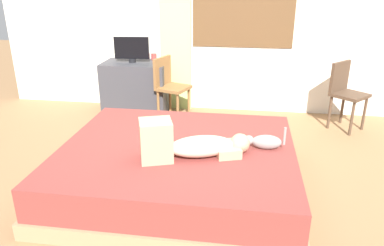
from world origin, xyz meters
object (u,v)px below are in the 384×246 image
at_px(cat, 264,142).
at_px(bed, 178,167).
at_px(tv_monitor, 132,49).
at_px(desk, 137,88).
at_px(chair_spare, 345,90).
at_px(chair_by_desk, 169,84).
at_px(cup, 154,57).
at_px(person_lying, 190,144).

bearing_deg(cat, bed, -175.72).
relative_size(cat, tv_monitor, 0.75).
xyz_separation_m(desk, chair_spare, (2.80, -0.17, 0.14)).
distance_m(bed, cat, 0.82).
bearing_deg(bed, chair_by_desk, 104.35).
bearing_deg(cat, cup, 125.66).
relative_size(person_lying, desk, 1.03).
distance_m(cup, chair_by_desk, 0.58).
bearing_deg(chair_spare, desk, 176.47).
distance_m(bed, tv_monitor, 2.32).
distance_m(cup, chair_spare, 2.62).
height_order(bed, cup, cup).
bearing_deg(chair_by_desk, tv_monitor, 159.29).
xyz_separation_m(cat, chair_by_desk, (-1.22, 1.70, 0.02)).
distance_m(bed, person_lying, 0.41).
bearing_deg(person_lying, chair_spare, 49.55).
bearing_deg(chair_by_desk, bed, -75.65).
bearing_deg(cup, chair_spare, -8.33).
height_order(cat, chair_spare, chair_spare).
xyz_separation_m(bed, chair_spare, (1.83, 1.79, 0.30)).
relative_size(person_lying, tv_monitor, 1.93).
distance_m(desk, tv_monitor, 0.55).
bearing_deg(chair_spare, cup, 171.67).
bearing_deg(cup, cat, -54.34).
relative_size(cat, desk, 0.40).
distance_m(desk, chair_by_desk, 0.58).
bearing_deg(chair_by_desk, desk, 157.92).
bearing_deg(person_lying, bed, 126.61).
bearing_deg(person_lying, cup, 110.66).
bearing_deg(bed, desk, 116.25).
bearing_deg(bed, tv_monitor, 117.13).
height_order(bed, person_lying, person_lying).
height_order(person_lying, chair_by_desk, chair_by_desk).
distance_m(cat, desk, 2.58).
xyz_separation_m(desk, cup, (0.22, 0.21, 0.42)).
xyz_separation_m(person_lying, desk, (-1.11, 2.16, -0.17)).
bearing_deg(person_lying, desk, 117.25).
xyz_separation_m(cat, tv_monitor, (-1.77, 1.91, 0.43)).
xyz_separation_m(cat, desk, (-1.74, 1.91, -0.12)).
relative_size(bed, chair_spare, 2.49).
relative_size(bed, cup, 23.69).
bearing_deg(chair_spare, bed, -135.61).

